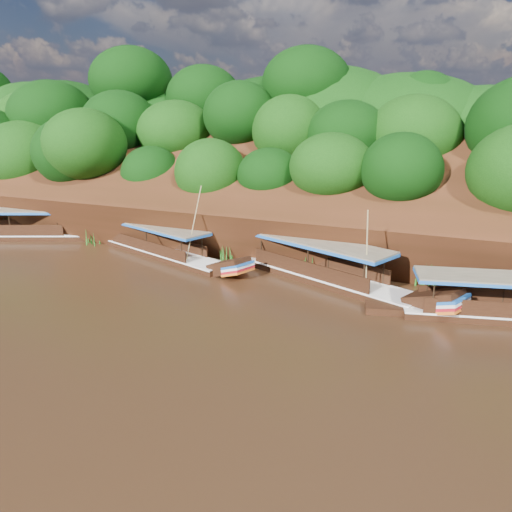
{
  "coord_description": "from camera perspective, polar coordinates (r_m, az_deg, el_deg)",
  "views": [
    {
      "loc": [
        9.89,
        -21.78,
        10.63
      ],
      "look_at": [
        -2.81,
        7.0,
        1.51
      ],
      "focal_mm": 35.0,
      "sensor_mm": 36.0,
      "label": 1
    }
  ],
  "objects": [
    {
      "name": "reeds",
      "position": [
        35.45,
        0.72,
        0.11
      ],
      "size": [
        50.27,
        2.24,
        1.93
      ],
      "color": "#1F5C17",
      "rests_on": "ground"
    },
    {
      "name": "boat_2",
      "position": [
        37.97,
        -9.79,
        0.5
      ],
      "size": [
        14.82,
        6.6,
        6.28
      ],
      "rotation": [
        0.0,
        0.0,
        -0.33
      ],
      "color": "black",
      "rests_on": "ground"
    },
    {
      "name": "boat_1",
      "position": [
        31.97,
        9.31,
        -2.35
      ],
      "size": [
        14.97,
        7.72,
        5.9
      ],
      "rotation": [
        0.0,
        0.0,
        -0.39
      ],
      "color": "black",
      "rests_on": "ground"
    },
    {
      "name": "ground",
      "position": [
        26.18,
        -0.56,
        -7.79
      ],
      "size": [
        160.0,
        160.0,
        0.0
      ],
      "primitive_type": "plane",
      "color": "black",
      "rests_on": "ground"
    },
    {
      "name": "riverbank",
      "position": [
        46.43,
        11.11,
        5.0
      ],
      "size": [
        120.0,
        30.06,
        19.4
      ],
      "color": "#321B0B",
      "rests_on": "ground"
    },
    {
      "name": "boat_3",
      "position": [
        47.51,
        -24.01,
        2.55
      ],
      "size": [
        14.23,
        7.9,
        3.11
      ],
      "rotation": [
        0.0,
        0.0,
        0.42
      ],
      "color": "black",
      "rests_on": "ground"
    }
  ]
}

